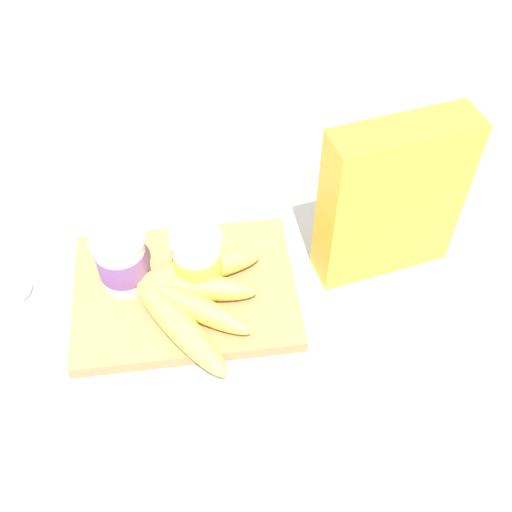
# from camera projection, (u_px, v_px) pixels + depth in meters

# --- Properties ---
(ground_plane) EXTENTS (2.40, 2.40, 0.00)m
(ground_plane) POSITION_uv_depth(u_px,v_px,m) (186.00, 296.00, 0.86)
(ground_plane) COLOR silver
(cutting_board) EXTENTS (0.30, 0.22, 0.02)m
(cutting_board) POSITION_uv_depth(u_px,v_px,m) (185.00, 291.00, 0.85)
(cutting_board) COLOR #A37A4C
(cutting_board) RESTS_ON ground_plane
(cereal_box) EXTENTS (0.20, 0.09, 0.24)m
(cereal_box) POSITION_uv_depth(u_px,v_px,m) (391.00, 201.00, 0.81)
(cereal_box) COLOR yellow
(cereal_box) RESTS_ON ground_plane
(yogurt_cup_front) EXTENTS (0.07, 0.07, 0.09)m
(yogurt_cup_front) POSITION_uv_depth(u_px,v_px,m) (122.00, 260.00, 0.82)
(yogurt_cup_front) COLOR white
(yogurt_cup_front) RESTS_ON cutting_board
(yogurt_cup_back) EXTENTS (0.07, 0.07, 0.09)m
(yogurt_cup_back) POSITION_uv_depth(u_px,v_px,m) (198.00, 260.00, 0.81)
(yogurt_cup_back) COLOR white
(yogurt_cup_back) RESTS_ON cutting_board
(banana_bunch) EXTENTS (0.19, 0.21, 0.04)m
(banana_bunch) POSITION_uv_depth(u_px,v_px,m) (192.00, 298.00, 0.81)
(banana_bunch) COLOR #E5D74F
(banana_bunch) RESTS_ON cutting_board
(spoon) EXTENTS (0.03, 0.13, 0.01)m
(spoon) POSITION_uv_depth(u_px,v_px,m) (18.00, 306.00, 0.84)
(spoon) COLOR silver
(spoon) RESTS_ON ground_plane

